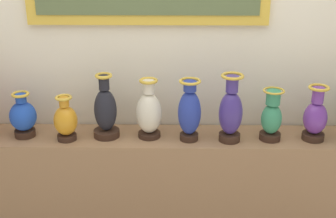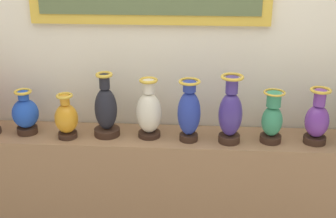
# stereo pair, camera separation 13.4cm
# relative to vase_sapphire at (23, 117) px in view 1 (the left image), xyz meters

# --- Properties ---
(display_shelf) EXTENTS (3.09, 0.35, 0.91)m
(display_shelf) POSITION_rel_vase_sapphire_xyz_m (0.88, 0.02, -0.58)
(display_shelf) COLOR #99704C
(display_shelf) RESTS_ON ground_plane
(back_wall) EXTENTS (5.04, 0.14, 3.13)m
(back_wall) POSITION_rel_vase_sapphire_xyz_m (0.88, 0.25, 0.53)
(back_wall) COLOR beige
(back_wall) RESTS_ON ground_plane
(vase_sapphire) EXTENTS (0.16, 0.16, 0.28)m
(vase_sapphire) POSITION_rel_vase_sapphire_xyz_m (0.00, 0.00, 0.00)
(vase_sapphire) COLOR #382319
(vase_sapphire) RESTS_ON display_shelf
(vase_amber) EXTENTS (0.14, 0.14, 0.28)m
(vase_amber) POSITION_rel_vase_sapphire_xyz_m (0.27, -0.05, -0.00)
(vase_amber) COLOR #382319
(vase_amber) RESTS_ON display_shelf
(vase_onyx) EXTENTS (0.16, 0.16, 0.40)m
(vase_onyx) POSITION_rel_vase_sapphire_xyz_m (0.50, 0.00, 0.04)
(vase_onyx) COLOR #382319
(vase_onyx) RESTS_ON display_shelf
(vase_ivory) EXTENTS (0.16, 0.16, 0.37)m
(vase_ivory) POSITION_rel_vase_sapphire_xyz_m (0.76, 0.00, 0.03)
(vase_ivory) COLOR #382319
(vase_ivory) RESTS_ON display_shelf
(vase_cobalt) EXTENTS (0.14, 0.14, 0.38)m
(vase_cobalt) POSITION_rel_vase_sapphire_xyz_m (1.01, -0.04, 0.05)
(vase_cobalt) COLOR #382319
(vase_cobalt) RESTS_ON display_shelf
(vase_indigo) EXTENTS (0.14, 0.14, 0.42)m
(vase_indigo) POSITION_rel_vase_sapphire_xyz_m (1.25, -0.05, 0.06)
(vase_indigo) COLOR #382319
(vase_indigo) RESTS_ON display_shelf
(vase_jade) EXTENTS (0.13, 0.13, 0.32)m
(vase_jade) POSITION_rel_vase_sapphire_xyz_m (1.50, -0.02, 0.01)
(vase_jade) COLOR #382319
(vase_jade) RESTS_ON display_shelf
(vase_violet) EXTENTS (0.14, 0.14, 0.34)m
(vase_violet) POSITION_rel_vase_sapphire_xyz_m (1.76, -0.02, 0.02)
(vase_violet) COLOR #382319
(vase_violet) RESTS_ON display_shelf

